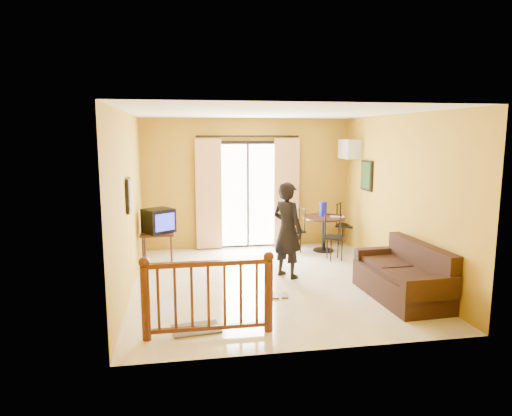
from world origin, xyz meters
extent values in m
plane|color=beige|center=(0.00, 0.00, 0.00)|extent=(5.00, 5.00, 0.00)
plane|color=white|center=(0.00, 0.00, 2.80)|extent=(5.00, 5.00, 0.00)
plane|color=#B78C23|center=(0.00, 2.50, 1.40)|extent=(4.50, 0.00, 4.50)
plane|color=#B78C23|center=(0.00, -2.50, 1.40)|extent=(4.50, 0.00, 4.50)
plane|color=#B78C23|center=(-2.25, 0.00, 1.40)|extent=(0.00, 5.00, 5.00)
plane|color=#B78C23|center=(2.25, 0.00, 1.40)|extent=(0.00, 5.00, 5.00)
cube|color=black|center=(0.00, 2.48, 1.15)|extent=(1.34, 0.03, 2.34)
cube|color=white|center=(0.00, 2.45, 1.15)|extent=(1.20, 0.04, 2.20)
cube|color=black|center=(0.00, 2.43, 1.15)|extent=(0.04, 0.02, 2.20)
cube|color=#F8EFBC|center=(-0.85, 2.40, 1.20)|extent=(0.55, 0.08, 2.35)
cube|color=#F8EFBC|center=(0.85, 2.40, 1.20)|extent=(0.55, 0.08, 2.35)
cylinder|color=black|center=(0.00, 2.40, 2.42)|extent=(2.20, 0.04, 0.04)
cube|color=black|center=(-1.90, 1.42, 0.60)|extent=(0.62, 0.52, 0.04)
cylinder|color=black|center=(-2.16, 1.22, 0.30)|extent=(0.04, 0.04, 0.60)
cylinder|color=black|center=(-1.64, 1.22, 0.30)|extent=(0.04, 0.04, 0.60)
cylinder|color=black|center=(-2.16, 1.63, 0.30)|extent=(0.04, 0.04, 0.60)
cylinder|color=black|center=(-1.64, 1.63, 0.30)|extent=(0.04, 0.04, 0.60)
cube|color=black|center=(-1.87, 1.42, 0.85)|extent=(0.67, 0.66, 0.45)
cube|color=#2732EE|center=(-1.74, 1.23, 0.85)|extent=(0.34, 0.23, 0.32)
cube|color=black|center=(-2.22, -0.20, 1.55)|extent=(0.04, 0.42, 0.52)
cube|color=#59544D|center=(-2.19, -0.20, 1.55)|extent=(0.01, 0.34, 0.44)
cylinder|color=black|center=(1.54, 1.84, 0.72)|extent=(0.89, 0.89, 0.04)
cylinder|color=black|center=(1.54, 1.84, 0.36)|extent=(0.08, 0.08, 0.72)
cylinder|color=black|center=(1.54, 1.84, 0.01)|extent=(0.44, 0.44, 0.03)
cylinder|color=#1215AB|center=(1.54, 1.92, 0.89)|extent=(0.16, 0.16, 0.30)
cube|color=beige|center=(1.79, 1.74, 0.75)|extent=(0.31, 0.24, 0.02)
cube|color=silver|center=(2.10, 1.95, 2.15)|extent=(0.30, 0.60, 0.40)
cube|color=gray|center=(1.95, 1.95, 2.15)|extent=(0.02, 0.56, 0.36)
cube|color=black|center=(2.22, 1.30, 1.65)|extent=(0.04, 0.50, 0.60)
cube|color=black|center=(2.19, 1.30, 1.65)|extent=(0.01, 0.42, 0.52)
cube|color=black|center=(1.85, -0.12, 0.36)|extent=(0.47, 0.85, 0.04)
cube|color=black|center=(1.85, -0.12, 0.11)|extent=(0.43, 0.81, 0.03)
cube|color=black|center=(1.66, -0.50, 0.18)|extent=(0.05, 0.05, 0.36)
cube|color=black|center=(2.04, -0.50, 0.18)|extent=(0.05, 0.05, 0.36)
cube|color=black|center=(1.66, 0.26, 0.18)|extent=(0.05, 0.05, 0.36)
cube|color=black|center=(2.04, 0.26, 0.18)|extent=(0.05, 0.05, 0.36)
imported|color=brown|center=(1.85, 0.05, 0.41)|extent=(0.26, 0.26, 0.07)
cube|color=black|center=(1.80, -1.10, 0.21)|extent=(0.90, 1.68, 0.41)
cube|color=black|center=(2.11, -1.10, 0.57)|extent=(0.27, 1.65, 0.57)
cube|color=black|center=(1.80, -1.90, 0.43)|extent=(0.83, 0.21, 0.31)
cube|color=black|center=(1.80, -0.29, 0.43)|extent=(0.83, 0.21, 0.31)
cube|color=black|center=(1.75, -1.46, 0.44)|extent=(0.60, 0.70, 0.10)
cube|color=black|center=(1.75, -0.74, 0.44)|extent=(0.60, 0.70, 0.10)
imported|color=black|center=(0.35, 0.24, 0.83)|extent=(0.68, 0.72, 1.66)
cylinder|color=#471E0F|center=(-1.90, -1.90, 0.46)|extent=(0.11, 0.11, 0.92)
cylinder|color=#471E0F|center=(-0.40, -1.90, 0.46)|extent=(0.11, 0.11, 0.92)
sphere|color=#471E0F|center=(-1.90, -1.90, 0.97)|extent=(0.13, 0.13, 0.13)
sphere|color=#471E0F|center=(-0.40, -1.90, 0.97)|extent=(0.13, 0.13, 0.13)
cube|color=#471E0F|center=(-1.15, -1.90, 0.92)|extent=(1.55, 0.08, 0.06)
cube|color=#471E0F|center=(-1.15, -1.90, 0.10)|extent=(1.55, 0.06, 0.05)
cube|color=#524D41|center=(-1.30, -1.70, 0.01)|extent=(0.65, 0.47, 0.02)
cube|color=brown|center=(-0.06, -0.71, 0.01)|extent=(0.14, 0.26, 0.03)
cube|color=brown|center=(0.08, -0.71, 0.01)|extent=(0.14, 0.26, 0.03)
camera|label=1|loc=(-1.47, -7.24, 2.46)|focal=32.00mm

